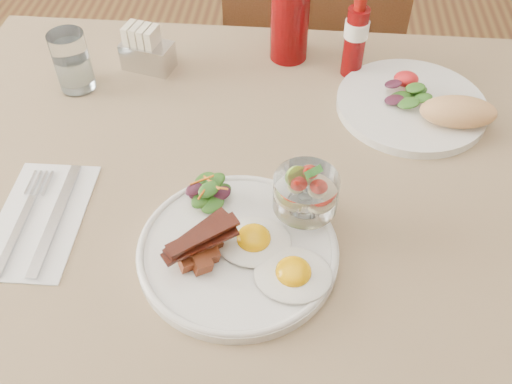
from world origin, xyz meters
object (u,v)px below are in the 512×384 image
(main_plate, at_px, (238,251))
(hot_sauce_bottle, at_px, (355,38))
(chair_far, at_px, (310,61))
(second_plate, at_px, (422,105))
(fruit_cup, at_px, (306,193))
(table, at_px, (306,215))
(sugar_caddy, at_px, (146,51))
(ketchup_bottle, at_px, (290,9))
(water_glass, at_px, (73,65))

(main_plate, xyz_separation_m, hot_sauce_bottle, (0.17, 0.45, 0.07))
(main_plate, bearing_deg, chair_far, 83.31)
(main_plate, relative_size, second_plate, 1.04)
(fruit_cup, xyz_separation_m, second_plate, (0.20, 0.27, -0.05))
(table, height_order, fruit_cup, fruit_cup)
(sugar_caddy, bearing_deg, main_plate, -48.48)
(second_plate, bearing_deg, fruit_cup, -126.01)
(second_plate, relative_size, ketchup_bottle, 1.24)
(hot_sauce_bottle, height_order, sugar_caddy, hot_sauce_bottle)
(ketchup_bottle, xyz_separation_m, hot_sauce_bottle, (0.12, -0.05, -0.03))
(chair_far, xyz_separation_m, water_glass, (-0.44, -0.46, 0.28))
(second_plate, bearing_deg, water_glass, 178.01)
(table, height_order, water_glass, water_glass)
(chair_far, xyz_separation_m, sugar_caddy, (-0.32, -0.39, 0.26))
(chair_far, relative_size, sugar_caddy, 8.87)
(sugar_caddy, bearing_deg, chair_far, 64.83)
(chair_far, bearing_deg, ketchup_bottle, -98.97)
(table, relative_size, second_plate, 4.94)
(water_glass, bearing_deg, fruit_cup, -34.67)
(table, bearing_deg, second_plate, 43.13)
(second_plate, distance_m, hot_sauce_bottle, 0.18)
(fruit_cup, relative_size, hot_sauce_bottle, 0.59)
(main_plate, height_order, fruit_cup, fruit_cup)
(table, xyz_separation_m, ketchup_bottle, (-0.05, 0.34, 0.19))
(chair_far, relative_size, fruit_cup, 10.07)
(hot_sauce_bottle, relative_size, water_glass, 1.41)
(table, bearing_deg, sugar_caddy, 139.21)
(ketchup_bottle, bearing_deg, fruit_cup, -84.23)
(table, distance_m, main_plate, 0.21)
(hot_sauce_bottle, bearing_deg, fruit_cup, -101.49)
(table, bearing_deg, ketchup_bottle, 98.69)
(second_plate, height_order, hot_sauce_bottle, hot_sauce_bottle)
(second_plate, bearing_deg, table, -136.87)
(chair_far, xyz_separation_m, second_plate, (0.19, -0.48, 0.25))
(ketchup_bottle, relative_size, hot_sauce_bottle, 1.39)
(chair_far, distance_m, main_plate, 0.86)
(chair_far, height_order, sugar_caddy, chair_far)
(table, height_order, second_plate, second_plate)
(chair_far, height_order, hot_sauce_bottle, chair_far)
(main_plate, distance_m, ketchup_bottle, 0.51)
(ketchup_bottle, bearing_deg, water_glass, -160.49)
(table, bearing_deg, water_glass, 155.22)
(second_plate, bearing_deg, chair_far, 111.56)
(hot_sauce_bottle, bearing_deg, second_plate, -43.12)
(sugar_caddy, relative_size, water_glass, 0.94)
(fruit_cup, xyz_separation_m, water_glass, (-0.43, 0.30, -0.02))
(table, xyz_separation_m, fruit_cup, (-0.01, -0.09, 0.16))
(second_plate, distance_m, water_glass, 0.63)
(fruit_cup, bearing_deg, sugar_caddy, 130.08)
(fruit_cup, height_order, ketchup_bottle, ketchup_bottle)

